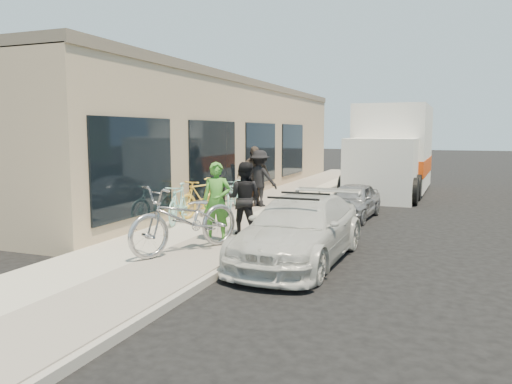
% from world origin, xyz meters
% --- Properties ---
extents(ground, '(120.00, 120.00, 0.00)m').
position_xyz_m(ground, '(0.00, 0.00, 0.00)').
color(ground, black).
rests_on(ground, ground).
extents(sidewalk, '(3.00, 34.00, 0.15)m').
position_xyz_m(sidewalk, '(-2.00, 3.00, 0.07)').
color(sidewalk, '#AAA799').
rests_on(sidewalk, ground).
extents(curb, '(0.12, 34.00, 0.13)m').
position_xyz_m(curb, '(-0.45, 3.00, 0.07)').
color(curb, gray).
rests_on(curb, ground).
extents(storefront, '(3.60, 20.00, 4.22)m').
position_xyz_m(storefront, '(-5.24, 7.99, 2.12)').
color(storefront, tan).
rests_on(storefront, ground).
extents(bike_rack, '(0.07, 0.71, 1.00)m').
position_xyz_m(bike_rack, '(-2.86, 3.04, 0.75)').
color(bike_rack, black).
rests_on(bike_rack, sidewalk).
extents(sandwich_board, '(0.78, 0.78, 1.12)m').
position_xyz_m(sandwich_board, '(-3.34, 6.53, 0.72)').
color(sandwich_board, black).
rests_on(sandwich_board, sidewalk).
extents(sedan_white, '(1.84, 4.19, 1.24)m').
position_xyz_m(sedan_white, '(0.51, -0.61, 0.60)').
color(sedan_white, beige).
rests_on(sedan_white, ground).
extents(sedan_silver, '(1.36, 2.95, 0.98)m').
position_xyz_m(sedan_silver, '(0.58, 4.33, 0.49)').
color(sedan_silver, gray).
rests_on(sedan_silver, ground).
extents(moving_truck, '(2.75, 7.00, 3.41)m').
position_xyz_m(moving_truck, '(0.93, 10.86, 1.51)').
color(moving_truck, white).
rests_on(moving_truck, ground).
extents(tandem_bike, '(1.78, 2.54, 1.27)m').
position_xyz_m(tandem_bike, '(-1.49, -1.27, 0.78)').
color(tandem_bike, '#ABABAD').
rests_on(tandem_bike, sidewalk).
extents(woman_rider, '(0.67, 0.53, 1.62)m').
position_xyz_m(woman_rider, '(-1.38, -0.18, 0.96)').
color(woman_rider, '#428C2E').
rests_on(woman_rider, sidewalk).
extents(man_standing, '(0.80, 0.64, 1.59)m').
position_xyz_m(man_standing, '(-1.10, 0.59, 0.94)').
color(man_standing, black).
rests_on(man_standing, sidewalk).
extents(cruiser_bike_a, '(0.81, 1.68, 0.97)m').
position_xyz_m(cruiser_bike_a, '(-3.12, 1.28, 0.64)').
color(cruiser_bike_a, '#97E1D8').
rests_on(cruiser_bike_a, sidewalk).
extents(cruiser_bike_b, '(0.99, 1.77, 0.88)m').
position_xyz_m(cruiser_bike_b, '(-2.84, 3.96, 0.59)').
color(cruiser_bike_b, '#97E1D8').
rests_on(cruiser_bike_b, sidewalk).
extents(cruiser_bike_c, '(0.90, 1.76, 1.02)m').
position_xyz_m(cruiser_bike_c, '(-3.05, 2.33, 0.66)').
color(cruiser_bike_c, gold).
rests_on(cruiser_bike_c, sidewalk).
extents(bystander_a, '(1.14, 0.72, 1.69)m').
position_xyz_m(bystander_a, '(-2.26, 4.60, 0.99)').
color(bystander_a, black).
rests_on(bystander_a, sidewalk).
extents(bystander_b, '(1.07, 1.04, 1.80)m').
position_xyz_m(bystander_b, '(-2.46, 4.65, 1.05)').
color(bystander_b, brown).
rests_on(bystander_b, sidewalk).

